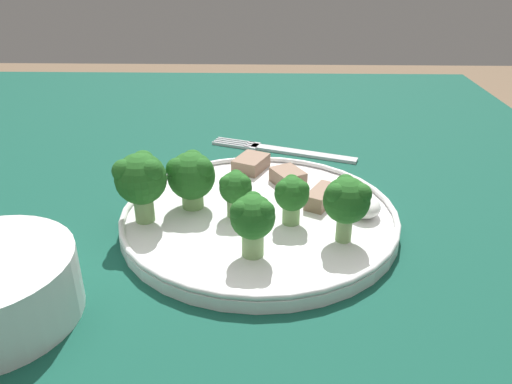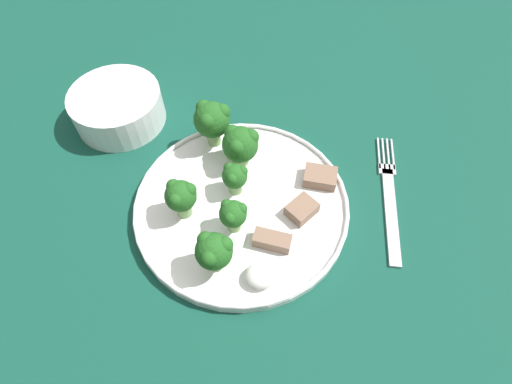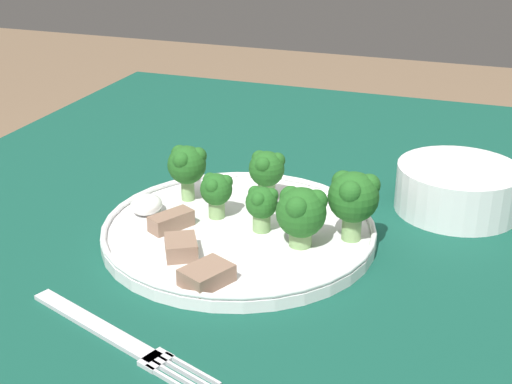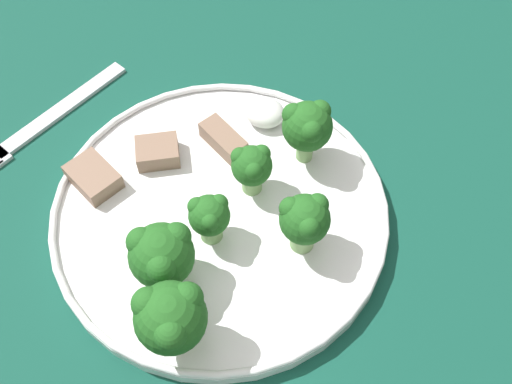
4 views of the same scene
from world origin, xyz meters
The scene contains 13 objects.
table centered at (0.00, 0.00, 0.64)m, with size 1.25×1.08×0.72m.
dinner_plate centered at (-0.04, -0.10, 0.73)m, with size 0.28×0.28×0.02m.
fork centered at (0.16, -0.13, 0.72)m, with size 0.09×0.20×0.00m.
broccoli_floret_near_rim_left centered at (-0.05, 0.01, 0.78)m, with size 0.05×0.05×0.07m.
broccoli_floret_center_left centered at (-0.09, -0.18, 0.78)m, with size 0.04×0.04×0.06m.
broccoli_floret_back_left centered at (-0.04, -0.08, 0.76)m, with size 0.03×0.03×0.05m.
broccoli_floret_front_left centered at (-0.02, -0.03, 0.77)m, with size 0.05×0.05×0.06m.
broccoli_floret_center_back centered at (-0.11, -0.10, 0.77)m, with size 0.04×0.04×0.06m.
broccoli_floret_mid_cluster centered at (-0.06, -0.13, 0.77)m, with size 0.04×0.03×0.05m.
meat_slice_front_slice centered at (-0.01, -0.17, 0.74)m, with size 0.05×0.04×0.02m.
meat_slice_middle_slice centered at (0.03, -0.13, 0.74)m, with size 0.05×0.04×0.02m.
meat_slice_rear_slice centered at (0.07, -0.09, 0.74)m, with size 0.05×0.05×0.02m.
sauce_dollop centered at (-0.04, -0.21, 0.74)m, with size 0.04×0.03×0.02m.
Camera 1 is at (-0.49, -0.11, 0.99)m, focal length 35.00 mm.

